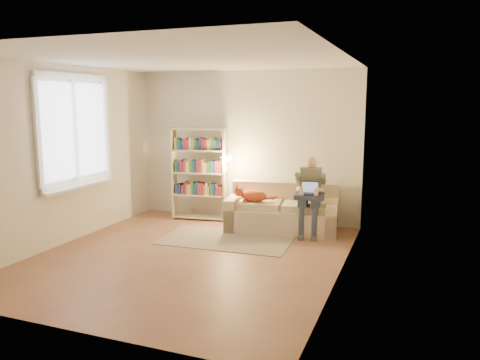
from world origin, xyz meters
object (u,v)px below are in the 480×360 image
at_px(laptop, 304,190).
at_px(cat, 255,195).
at_px(bookshelf, 199,169).
at_px(sofa, 282,214).
at_px(person, 310,191).

bearing_deg(laptop, cat, 171.42).
height_order(laptop, bookshelf, bookshelf).
distance_m(sofa, cat, 0.54).
bearing_deg(sofa, person, -17.28).
bearing_deg(laptop, sofa, 147.67).
xyz_separation_m(person, cat, (-0.88, -0.09, -0.11)).
xyz_separation_m(sofa, cat, (-0.41, -0.17, 0.31)).
distance_m(person, bookshelf, 2.05).
height_order(person, bookshelf, bookshelf).
bearing_deg(bookshelf, laptop, -18.73).
relative_size(cat, bookshelf, 0.39).
bearing_deg(laptop, person, 49.51).
xyz_separation_m(person, laptop, (-0.07, -0.10, 0.02)).
height_order(cat, bookshelf, bookshelf).
xyz_separation_m(person, bookshelf, (-2.03, 0.24, 0.21)).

